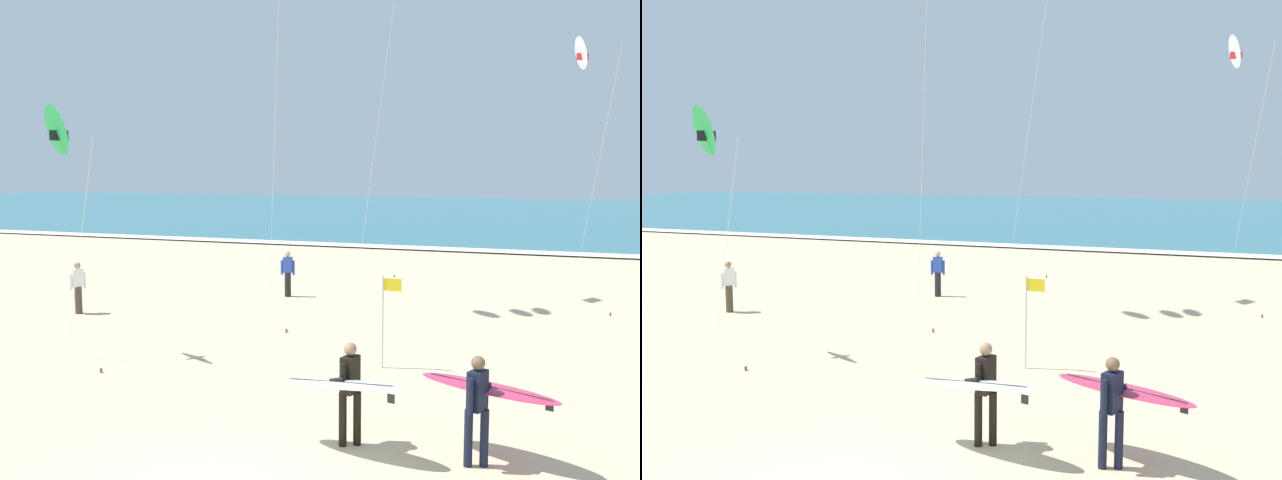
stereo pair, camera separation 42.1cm
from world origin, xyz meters
TOP-DOWN VIEW (x-y plane):
  - ocean_water at (0.00, 58.77)m, footprint 160.00×60.00m
  - shoreline_foam at (0.00, 29.07)m, footprint 160.00×1.63m
  - surfer_lead at (3.41, 2.73)m, footprint 2.35×1.33m
  - surfer_trailing at (1.30, 2.50)m, footprint 2.21×1.11m
  - kite_delta_emerald_mid at (-6.66, 5.60)m, footprint 2.38×1.52m
  - kite_delta_ivory_low at (4.94, 17.94)m, footprint 1.38×4.05m
  - bystander_blue_top at (-4.41, 14.15)m, footprint 0.49×0.24m
  - bystander_white_top at (-9.43, 9.46)m, footprint 0.32×0.43m
  - lifeguard_flag at (0.82, 7.03)m, footprint 0.44×0.05m

SIDE VIEW (x-z plane):
  - ocean_water at x=0.00m, z-range 0.00..0.08m
  - shoreline_foam at x=0.00m, z-range 0.08..0.09m
  - bystander_blue_top at x=-4.41m, z-range 0.02..1.61m
  - bystander_white_top at x=-9.43m, z-range 0.02..1.61m
  - surfer_trailing at x=1.30m, z-range 0.19..1.90m
  - surfer_lead at x=3.41m, z-range 0.20..1.90m
  - lifeguard_flag at x=0.82m, z-range 0.22..2.32m
  - kite_delta_emerald_mid at x=-6.66m, z-range 2.35..8.31m
  - kite_delta_ivory_low at x=4.94m, z-range 3.85..12.78m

